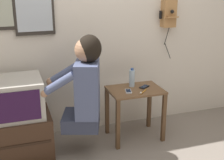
# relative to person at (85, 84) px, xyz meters

# --- Properties ---
(wall_back) EXTENTS (6.80, 0.05, 2.55)m
(wall_back) POSITION_rel_person_xyz_m (0.29, 0.55, 0.53)
(wall_back) COLOR beige
(wall_back) RESTS_ON ground_plane
(side_table) EXTENTS (0.58, 0.42, 0.58)m
(side_table) POSITION_rel_person_xyz_m (0.59, 0.14, -0.30)
(side_table) COLOR brown
(side_table) RESTS_ON ground_plane
(person) EXTENTS (0.64, 0.53, 0.94)m
(person) POSITION_rel_person_xyz_m (0.00, 0.00, 0.00)
(person) COLOR #2D3347
(person) RESTS_ON ground_plane
(tv_stand) EXTENTS (0.63, 0.52, 0.43)m
(tv_stand) POSITION_rel_person_xyz_m (-0.65, 0.17, -0.53)
(tv_stand) COLOR #382316
(tv_stand) RESTS_ON ground_plane
(television) EXTENTS (0.50, 0.50, 0.37)m
(television) POSITION_rel_person_xyz_m (-0.64, 0.19, -0.13)
(television) COLOR #ADA89E
(television) RESTS_ON tv_stand
(wall_phone_antique) EXTENTS (0.19, 0.18, 0.74)m
(wall_phone_antique) POSITION_rel_person_xyz_m (1.12, 0.46, 0.59)
(wall_phone_antique) COLOR #AD7A47
(cell_phone_held) EXTENTS (0.09, 0.14, 0.01)m
(cell_phone_held) POSITION_rel_person_xyz_m (0.49, 0.08, -0.16)
(cell_phone_held) COLOR silver
(cell_phone_held) RESTS_ON side_table
(cell_phone_spare) EXTENTS (0.14, 0.12, 0.01)m
(cell_phone_spare) POSITION_rel_person_xyz_m (0.70, 0.16, -0.16)
(cell_phone_spare) COLOR black
(cell_phone_spare) RESTS_ON side_table
(water_bottle) EXTENTS (0.06, 0.06, 0.21)m
(water_bottle) POSITION_rel_person_xyz_m (0.58, 0.23, -0.07)
(water_bottle) COLOR #ADC6DB
(water_bottle) RESTS_ON side_table
(toothbrush) EXTENTS (0.12, 0.12, 0.02)m
(toothbrush) POSITION_rel_person_xyz_m (0.62, 0.01, -0.16)
(toothbrush) COLOR orange
(toothbrush) RESTS_ON side_table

